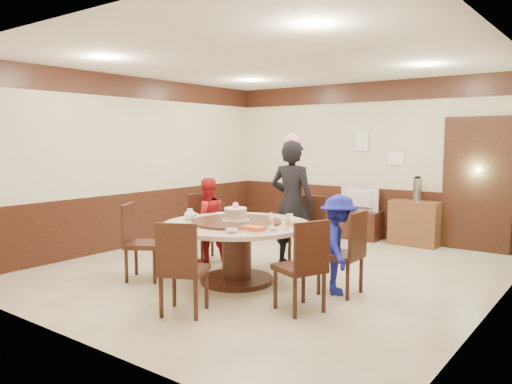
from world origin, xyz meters
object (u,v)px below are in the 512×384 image
Objects in this scene: banquet_table at (237,240)px; person_standing at (292,203)px; birthday_cake at (236,214)px; thermos at (417,190)px; person_blue at (338,244)px; shrimp_platter at (254,230)px; person_red at (207,220)px; tv_stand at (357,224)px; side_cabinet at (415,223)px; television at (358,199)px.

banquet_table is 1.03× the size of person_standing.
thermos is at bearing 73.02° from birthday_cake.
person_blue reaches higher than shrimp_platter.
person_red is 4.08× the size of shrimp_platter.
person_blue is 3.38m from tv_stand.
person_blue is at bearing 112.94° from person_red.
shrimp_platter is at bearing -97.23° from thermos.
person_red is at bearing 149.15° from shrimp_platter.
banquet_table is 1.28m from person_blue.
person_standing reaches higher than side_cabinet.
shrimp_platter is at bearing 88.08° from person_red.
side_cabinet is 2.11× the size of thermos.
shrimp_platter is at bearing 98.59° from television.
shrimp_platter is 0.38× the size of side_cabinet.
banquet_table is 0.70m from shrimp_platter.
shrimp_platter reaches higher than side_cabinet.
person_blue is (1.14, -0.78, -0.31)m from person_standing.
person_blue reaches higher than banquet_table.
tv_stand is 1.26m from thermos.
shrimp_platter is (-0.68, -0.71, 0.20)m from person_blue.
person_red reaches higher than television.
person_red is 3.60m from thermos.
thermos is (0.95, 2.38, 0.05)m from person_standing.
birthday_cake is (-0.03, 0.02, 0.33)m from banquet_table.
person_red reaches higher than birthday_cake.
birthday_cake reaches higher than shrimp_platter.
tv_stand is 2.24× the size of thermos.
banquet_table is at bearing 146.58° from shrimp_platter.
side_cabinet is at bearing 83.13° from shrimp_platter.
television reaches higher than shrimp_platter.
person_red is 1.70× the size of television.
banquet_table is 3.49m from tv_stand.
side_cabinet is (-0.22, 3.16, -0.20)m from person_blue.
person_blue is 3.84× the size of shrimp_platter.
tv_stand is at bearing -9.79° from person_blue.
banquet_table reaches higher than side_cabinet.
banquet_table is 3.65m from side_cabinet.
person_standing is 1.56m from shrimp_platter.
birthday_cake is at bearing 89.50° from person_red.
banquet_table is 5.28× the size of birthday_cake.
person_red is 3.07m from television.
person_blue is at bearing 14.68° from birthday_cake.
side_cabinet is at bearing 73.92° from banquet_table.
television reaches higher than side_cabinet.
banquet_table is 1.19m from person_red.
television is 1.08m from side_cabinet.
person_red is at bearing 150.56° from banquet_table.
person_red is 1.44× the size of tv_stand.
person_standing is at bearing -111.67° from thermos.
tv_stand is at bearing -178.37° from thermos.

